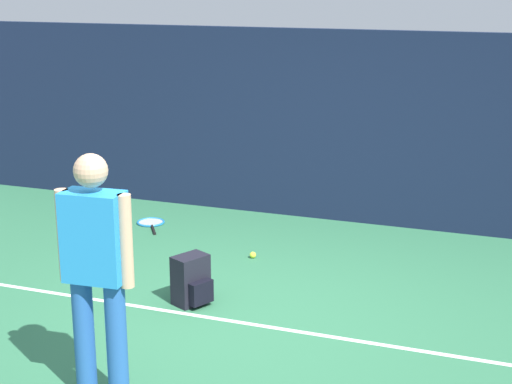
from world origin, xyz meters
TOP-DOWN VIEW (x-y plane):
  - ground_plane at (0.00, 0.00)m, footprint 12.00×12.00m
  - back_fence at (0.00, 3.00)m, footprint 10.00×0.10m
  - court_line at (0.00, -0.07)m, footprint 9.00×0.05m
  - tennis_player at (-0.42, -1.49)m, footprint 0.53×0.25m
  - tennis_racket at (-1.91, 2.07)m, footprint 0.48×0.61m
  - backpack at (-0.51, 0.15)m, footprint 0.37×0.36m
  - tennis_ball_near_player at (-0.41, 1.41)m, footprint 0.07×0.07m

SIDE VIEW (x-z plane):
  - ground_plane at x=0.00m, z-range 0.00..0.00m
  - court_line at x=0.00m, z-range 0.00..0.00m
  - tennis_racket at x=-1.91m, z-range 0.00..0.03m
  - tennis_ball_near_player at x=-0.41m, z-range 0.00..0.07m
  - backpack at x=-0.51m, z-range -0.01..0.43m
  - tennis_player at x=-0.42m, z-range 0.12..1.82m
  - back_fence at x=0.00m, z-range 0.00..2.21m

